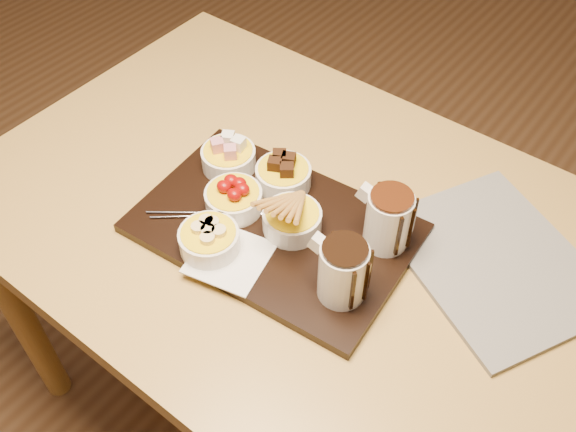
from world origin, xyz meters
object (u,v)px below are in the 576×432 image
Objects in this scene: bowl_strawberries at (234,200)px; newspaper at (495,261)px; dining_table at (299,252)px; pitcher_milk_chocolate at (388,220)px; serving_board at (274,228)px; pitcher_dark_chocolate at (343,272)px.

bowl_strawberries is 0.45m from newspaper.
pitcher_milk_chocolate is (0.15, 0.03, 0.17)m from dining_table.
serving_board is 4.48× the size of pitcher_dark_chocolate.
bowl_strawberries is 0.25m from pitcher_dark_chocolate.
pitcher_milk_chocolate is (0.17, 0.08, 0.06)m from serving_board.
newspaper is (0.16, 0.22, -0.06)m from pitcher_dark_chocolate.
pitcher_dark_chocolate is at bearing -7.89° from bowl_strawberries.
newspaper is (0.16, 0.08, -0.06)m from pitcher_milk_chocolate.
dining_table is at bearing 34.58° from bowl_strawberries.
pitcher_milk_chocolate is (0.25, 0.10, 0.03)m from bowl_strawberries.
bowl_strawberries reaches higher than newspaper.
pitcher_milk_chocolate is 0.19m from newspaper.
dining_table is at bearing -173.32° from pitcher_milk_chocolate.
bowl_strawberries is at bearing -163.61° from pitcher_milk_chocolate.
pitcher_dark_chocolate is 0.13m from pitcher_milk_chocolate.
bowl_strawberries is at bearing -176.42° from serving_board.
dining_table is at bearing 69.86° from serving_board.
bowl_strawberries is 0.27m from pitcher_milk_chocolate.
newspaper is (0.33, 0.17, -0.00)m from serving_board.
serving_board is at bearing -105.38° from dining_table.
pitcher_dark_chocolate is (0.25, -0.03, 0.03)m from bowl_strawberries.
serving_board is 0.08m from bowl_strawberries.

